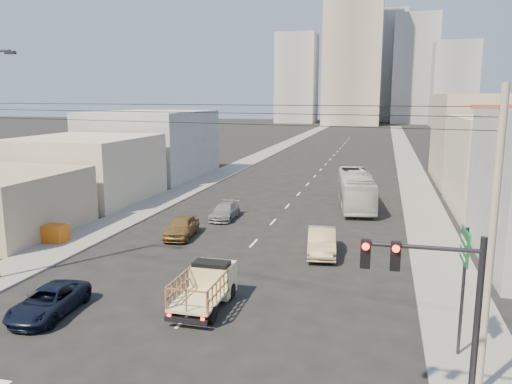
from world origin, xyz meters
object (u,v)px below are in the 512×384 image
at_px(flatbed_pickup, 206,284).
at_px(crate_stack, 53,233).
at_px(utility_pole, 492,242).
at_px(sedan_grey, 225,211).
at_px(green_sign, 464,261).
at_px(sedan_brown, 182,227).
at_px(traffic_signal, 438,302).
at_px(navy_pickup, 49,302).
at_px(sedan_tan, 322,242).
at_px(city_bus, 356,189).

xyz_separation_m(flatbed_pickup, crate_stack, (-13.46, 7.23, -0.40)).
bearing_deg(utility_pole, sedan_grey, 126.33).
height_order(sedan_grey, green_sign, green_sign).
height_order(sedan_brown, traffic_signal, traffic_signal).
xyz_separation_m(navy_pickup, crate_stack, (-6.97, 9.81, 0.07)).
height_order(flatbed_pickup, traffic_signal, traffic_signal).
distance_m(flatbed_pickup, sedan_tan, 10.19).
height_order(sedan_tan, traffic_signal, traffic_signal).
distance_m(city_bus, sedan_tan, 14.80).
xyz_separation_m(green_sign, utility_pole, (0.34, -2.50, 1.44)).
height_order(navy_pickup, sedan_brown, sedan_brown).
distance_m(sedan_brown, utility_pole, 23.04).
bearing_deg(utility_pole, traffic_signal, -124.61).
relative_size(city_bus, utility_pole, 1.12).
bearing_deg(navy_pickup, crate_stack, 121.20).
bearing_deg(city_bus, navy_pickup, -121.69).
height_order(utility_pole, crate_stack, utility_pole).
relative_size(flatbed_pickup, sedan_grey, 1.04).
distance_m(traffic_signal, crate_stack, 27.05).
bearing_deg(sedan_brown, flatbed_pickup, -68.18).
xyz_separation_m(navy_pickup, traffic_signal, (15.80, -4.39, 3.46)).
distance_m(navy_pickup, green_sign, 17.48).
relative_size(sedan_tan, utility_pole, 0.48).
distance_m(sedan_tan, sedan_grey, 11.36).
bearing_deg(green_sign, sedan_tan, 119.93).
height_order(flatbed_pickup, utility_pole, utility_pole).
bearing_deg(sedan_tan, sedan_grey, 132.82).
bearing_deg(traffic_signal, sedan_grey, 120.28).
height_order(flatbed_pickup, navy_pickup, flatbed_pickup).
distance_m(city_bus, sedan_brown, 17.34).
distance_m(green_sign, utility_pole, 2.91).
bearing_deg(navy_pickup, sedan_brown, 82.40).
xyz_separation_m(sedan_tan, traffic_signal, (5.07, -16.23, 3.28)).
relative_size(flatbed_pickup, traffic_signal, 0.73).
relative_size(sedan_tan, green_sign, 0.97).
xyz_separation_m(flatbed_pickup, sedan_grey, (-4.45, 16.58, -0.48)).
bearing_deg(traffic_signal, city_bus, 97.12).
height_order(navy_pickup, sedan_tan, sedan_tan).
height_order(city_bus, green_sign, green_sign).
bearing_deg(green_sign, crate_stack, 159.17).
bearing_deg(sedan_grey, flatbed_pickup, -76.43).
bearing_deg(sedan_grey, traffic_signal, -61.16).
bearing_deg(traffic_signal, flatbed_pickup, 143.16).
bearing_deg(city_bus, sedan_brown, -137.55).
height_order(sedan_grey, utility_pole, utility_pole).
height_order(sedan_brown, green_sign, green_sign).
xyz_separation_m(navy_pickup, city_bus, (11.93, 26.58, 0.94)).
distance_m(sedan_tan, traffic_signal, 17.32).
bearing_deg(sedan_brown, city_bus, 43.82).
xyz_separation_m(navy_pickup, sedan_tan, (10.73, 11.85, 0.18)).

